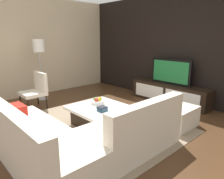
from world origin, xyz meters
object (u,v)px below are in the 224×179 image
Objects in this scene: coffee_table at (100,115)px; fruit_bowl at (98,101)px; media_console at (169,93)px; floor_lamp at (39,50)px; ottoman at (175,116)px; book_stack at (102,109)px; television at (171,72)px; sectional_couch at (75,137)px; accent_chair_near at (36,88)px.

fruit_bowl is at bearing 151.13° from coffee_table.
media_console is 3.63m from floor_lamp.
media_console is 3.05× the size of ottoman.
book_stack is at bearing -28.09° from coffee_table.
floor_lamp is 2.45m from fruit_bowl.
fruit_bowl is (-0.28, -2.20, -0.39)m from television.
floor_lamp is at bearing 163.36° from sectional_couch.
floor_lamp is 5.81× the size of fruit_bowl.
coffee_table is at bearing -28.87° from fruit_bowl.
television is 4.01× the size of fruit_bowl.
book_stack is at bearing -87.11° from television.
sectional_couch is 0.93m from book_stack.
accent_chair_near is 2.08m from book_stack.
media_console is 1.90× the size of television.
accent_chair_near is at bearing -170.45° from book_stack.
fruit_bowl is at bearing 126.49° from sectional_couch.
accent_chair_near is 1.14m from floor_lamp.
accent_chair_near reaches higher than coffee_table.
floor_lamp is at bearing 141.12° from accent_chair_near.
floor_lamp reaches higher than television.
floor_lamp reaches higher than media_console.
sectional_couch is 1.32m from fruit_bowl.
floor_lamp is at bearing -178.90° from coffee_table.
book_stack is (0.12, -2.42, -0.40)m from television.
floor_lamp is 2.33× the size of ottoman.
book_stack is (0.12, -2.41, 0.17)m from media_console.
book_stack is (0.40, -0.22, -0.01)m from fruit_bowl.
book_stack is (2.66, -0.07, -0.94)m from floor_lamp.
sectional_couch is at bearing -65.62° from book_stack.
ottoman reaches higher than coffee_table.
coffee_table is (-0.10, -2.30, -0.62)m from television.
fruit_bowl is (-0.28, -2.20, 0.18)m from media_console.
television is 0.69× the size of floor_lamp.
ottoman is 2.50× the size of fruit_bowl.
sectional_couch reaches higher than coffee_table.
floor_lamp is at bearing -161.96° from ottoman.
book_stack is (-0.78, -1.19, 0.22)m from ottoman.
accent_chair_near reaches higher than media_console.
television is 2.45m from book_stack.
media_console is at bearing 126.60° from ottoman.
ottoman is at bearing 23.94° from accent_chair_near.
sectional_couch is 8.44× the size of fruit_bowl.
sectional_couch is at bearing -81.24° from television.
book_stack is (2.05, 0.34, -0.07)m from accent_chair_near.
media_console is at bearing 42.71° from floor_lamp.
television is at bearing 90.00° from media_console.
coffee_table is 0.34m from book_stack.
accent_chair_near is (-1.93, -2.76, 0.24)m from media_console.
ottoman is at bearing -53.40° from media_console.
fruit_bowl is 1.72× the size of book_stack.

